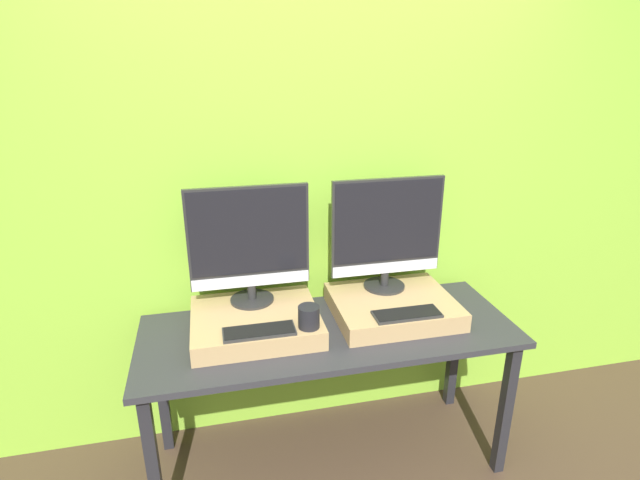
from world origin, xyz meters
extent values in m
cube|color=#8CC638|center=(0.00, 0.72, 1.30)|extent=(8.00, 0.04, 2.60)
cube|color=#2D2D33|center=(0.00, 0.33, 0.75)|extent=(1.75, 0.65, 0.03)
cube|color=#232328|center=(-0.81, 0.06, 0.37)|extent=(0.05, 0.05, 0.74)
cube|color=#232328|center=(0.81, 0.06, 0.37)|extent=(0.05, 0.05, 0.74)
cube|color=#232328|center=(-0.81, 0.59, 0.37)|extent=(0.05, 0.05, 0.74)
cube|color=#232328|center=(0.81, 0.59, 0.37)|extent=(0.05, 0.05, 0.74)
cube|color=tan|center=(-0.34, 0.39, 0.81)|extent=(0.58, 0.49, 0.09)
cylinder|color=#282828|center=(-0.34, 0.52, 0.86)|extent=(0.21, 0.21, 0.01)
cylinder|color=#282828|center=(-0.34, 0.52, 0.90)|extent=(0.04, 0.04, 0.07)
cube|color=#282828|center=(-0.34, 0.52, 1.18)|extent=(0.56, 0.02, 0.49)
cube|color=black|center=(-0.34, 0.50, 1.21)|extent=(0.53, 0.00, 0.40)
cube|color=silver|center=(-0.34, 0.50, 0.97)|extent=(0.55, 0.00, 0.06)
cube|color=#2D2D2D|center=(-0.34, 0.21, 0.86)|extent=(0.31, 0.12, 0.01)
cube|color=black|center=(-0.34, 0.21, 0.87)|extent=(0.30, 0.11, 0.00)
cylinder|color=black|center=(-0.12, 0.21, 0.91)|extent=(0.09, 0.09, 0.10)
cube|color=tan|center=(0.34, 0.39, 0.81)|extent=(0.58, 0.49, 0.09)
cylinder|color=#282828|center=(0.34, 0.52, 0.86)|extent=(0.21, 0.21, 0.01)
cylinder|color=#282828|center=(0.34, 0.52, 0.90)|extent=(0.04, 0.04, 0.07)
cube|color=#282828|center=(0.34, 0.52, 1.18)|extent=(0.56, 0.02, 0.49)
cube|color=black|center=(0.34, 0.50, 1.21)|extent=(0.53, 0.00, 0.40)
cube|color=silver|center=(0.34, 0.50, 0.97)|extent=(0.55, 0.00, 0.06)
cube|color=#2D2D2D|center=(0.34, 0.21, 0.86)|extent=(0.31, 0.12, 0.01)
cube|color=black|center=(0.34, 0.21, 0.87)|extent=(0.30, 0.11, 0.00)
camera|label=1|loc=(-0.50, -1.65, 1.98)|focal=28.00mm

